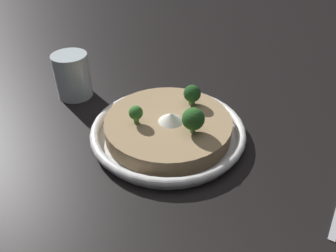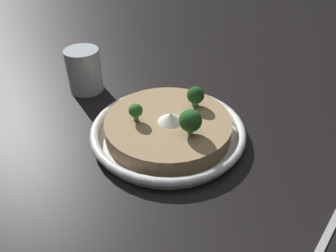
{
  "view_description": "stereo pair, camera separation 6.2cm",
  "coord_description": "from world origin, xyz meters",
  "px_view_note": "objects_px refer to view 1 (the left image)",
  "views": [
    {
      "loc": [
        0.36,
        -0.34,
        0.4
      ],
      "look_at": [
        0.0,
        0.0,
        0.02
      ],
      "focal_mm": 35.0,
      "sensor_mm": 36.0,
      "label": 1
    },
    {
      "loc": [
        0.4,
        -0.3,
        0.4
      ],
      "look_at": [
        0.0,
        0.0,
        0.02
      ],
      "focal_mm": 35.0,
      "sensor_mm": 36.0,
      "label": 2
    }
  ],
  "objects_px": {
    "drinking_glass": "(73,76)",
    "risotto_bowl": "(168,129)",
    "broccoli_back": "(192,94)",
    "broccoli_front_left": "(136,113)",
    "broccoli_right": "(193,119)"
  },
  "relations": [
    {
      "from": "risotto_bowl",
      "to": "broccoli_back",
      "type": "distance_m",
      "value": 0.08
    },
    {
      "from": "risotto_bowl",
      "to": "broccoli_front_left",
      "type": "xyz_separation_m",
      "value": [
        -0.03,
        -0.05,
        0.04
      ]
    },
    {
      "from": "broccoli_front_left",
      "to": "drinking_glass",
      "type": "bearing_deg",
      "value": 179.78
    },
    {
      "from": "broccoli_front_left",
      "to": "broccoli_right",
      "type": "bearing_deg",
      "value": 31.72
    },
    {
      "from": "broccoli_right",
      "to": "risotto_bowl",
      "type": "bearing_deg",
      "value": -174.67
    },
    {
      "from": "risotto_bowl",
      "to": "broccoli_front_left",
      "type": "distance_m",
      "value": 0.07
    },
    {
      "from": "drinking_glass",
      "to": "risotto_bowl",
      "type": "bearing_deg",
      "value": 10.76
    },
    {
      "from": "broccoli_right",
      "to": "drinking_glass",
      "type": "distance_m",
      "value": 0.32
    },
    {
      "from": "broccoli_front_left",
      "to": "broccoli_right",
      "type": "relative_size",
      "value": 0.74
    },
    {
      "from": "risotto_bowl",
      "to": "broccoli_right",
      "type": "height_order",
      "value": "broccoli_right"
    },
    {
      "from": "risotto_bowl",
      "to": "broccoli_right",
      "type": "distance_m",
      "value": 0.08
    },
    {
      "from": "risotto_bowl",
      "to": "broccoli_front_left",
      "type": "height_order",
      "value": "broccoli_front_left"
    },
    {
      "from": "risotto_bowl",
      "to": "broccoli_back",
      "type": "height_order",
      "value": "broccoli_back"
    },
    {
      "from": "broccoli_front_left",
      "to": "broccoli_back",
      "type": "height_order",
      "value": "broccoli_back"
    },
    {
      "from": "risotto_bowl",
      "to": "drinking_glass",
      "type": "distance_m",
      "value": 0.27
    }
  ]
}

